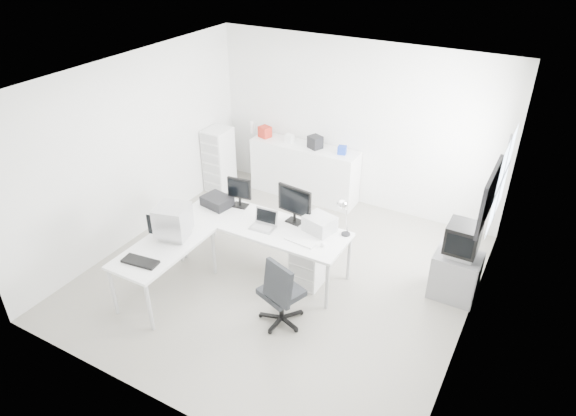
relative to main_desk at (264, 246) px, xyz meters
The scene contains 30 objects.
floor 0.48m from the main_desk, ahead, with size 5.00×5.00×0.01m, color #BCB6A9.
ceiling 2.44m from the main_desk, ahead, with size 5.00×5.00×0.01m, color white.
back_wall 2.69m from the main_desk, 83.19° to the left, with size 5.00×0.02×2.80m, color white.
left_wall 2.43m from the main_desk, behind, with size 0.02×5.00×2.80m, color white.
right_wall 2.98m from the main_desk, ahead, with size 0.02×5.00×2.80m, color white.
window 3.25m from the main_desk, 22.80° to the left, with size 0.02×1.20×1.10m, color white, non-canonical shape.
wall_picture 3.16m from the main_desk, ahead, with size 0.04×0.90×0.60m, color black, non-canonical shape.
main_desk is the anchor object (origin of this frame).
side_desk 1.39m from the main_desk, 127.69° to the right, with size 0.70×1.40×0.75m, color white, non-canonical shape.
drawer_pedestal 0.71m from the main_desk, ahead, with size 0.40×0.50×0.60m, color white.
inkjet_printer 0.97m from the main_desk, behind, with size 0.41×0.32×0.15m, color black.
lcd_monitor_small 0.85m from the main_desk, 155.56° to the left, with size 0.36×0.21×0.45m, color black, non-canonical shape.
lcd_monitor_large 0.78m from the main_desk, 35.54° to the left, with size 0.52×0.21×0.54m, color black, non-canonical shape.
laptop 0.49m from the main_desk, 63.43° to the right, with size 0.30×0.31×0.20m, color #B7B7BA, non-canonical shape.
white_keyboard 0.77m from the main_desk, 12.99° to the right, with size 0.43×0.13×0.02m, color white.
white_mouse 1.04m from the main_desk, ahead, with size 0.06×0.06×0.06m, color white.
laser_printer 0.92m from the main_desk, 16.35° to the left, with size 0.38×0.32×0.21m, color #B4B4B4.
desk_lamp 1.29m from the main_desk, 15.26° to the left, with size 0.15×0.15×0.45m, color silver, non-canonical shape.
crt_monitor 1.35m from the main_desk, 135.00° to the right, with size 0.42×0.42×0.48m, color #B7B7BA, non-canonical shape.
black_keyboard 1.77m from the main_desk, 119.54° to the right, with size 0.46×0.18×0.03m, color black.
office_chair 1.14m from the main_desk, 47.74° to the right, with size 0.59×0.59×1.02m, color #282A2E, non-canonical shape.
tv_cabinet 2.62m from the main_desk, 15.91° to the left, with size 0.59×0.48×0.65m, color gray.
crt_tv 2.66m from the main_desk, 15.91° to the left, with size 0.50×0.48×0.45m, color black, non-canonical shape.
sideboard 2.27m from the main_desk, 103.12° to the left, with size 1.94×0.49×0.97m, color white.
clutter_box_a 2.66m from the main_desk, 120.78° to the left, with size 0.20×0.17×0.20m, color red.
clutter_box_b 2.44m from the main_desk, 110.25° to the left, with size 0.14×0.12×0.14m, color white.
clutter_box_c 2.34m from the main_desk, 98.10° to the left, with size 0.21×0.19×0.21m, color black.
clutter_box_d 2.31m from the main_desk, 85.18° to the left, with size 0.14×0.12×0.14m, color #1838AB.
clutter_bottle 2.85m from the main_desk, 125.70° to the left, with size 0.07×0.07×0.22m, color white.
filing_cabinet 2.62m from the main_desk, 139.49° to the left, with size 0.41×0.48×1.16m, color white.
Camera 1 is at (2.91, -5.03, 4.51)m, focal length 32.00 mm.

